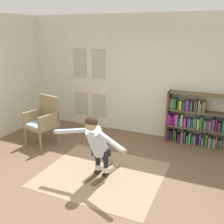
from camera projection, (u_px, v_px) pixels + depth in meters
ground_plane at (91, 183)px, 4.47m from camera, size 7.20×7.20×0.00m
back_wall at (140, 76)px, 6.29m from camera, size 6.00×0.10×2.90m
double_door at (90, 81)px, 6.84m from camera, size 1.22×0.05×2.45m
rug at (102, 174)px, 4.76m from camera, size 2.14×1.84×0.01m
bookshelf at (198, 124)px, 5.83m from camera, size 1.57×0.30×1.20m
wicker_chair at (43, 119)px, 5.92m from camera, size 0.71×0.71×1.10m
skis_pair at (103, 172)px, 4.78m from camera, size 0.40×0.86×0.07m
person_skier at (96, 141)px, 4.42m from camera, size 1.47×0.70×1.13m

